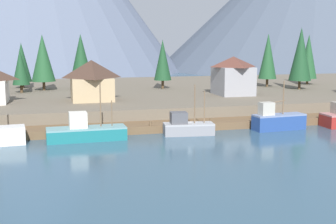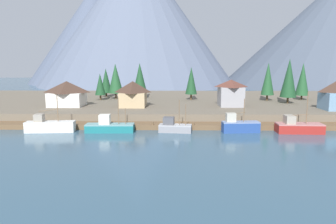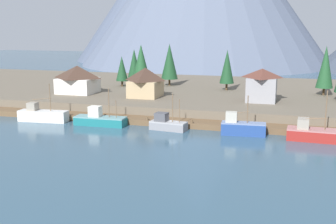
# 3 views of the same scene
# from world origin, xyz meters

# --- Properties ---
(ground_plane) EXTENTS (400.00, 400.00, 1.00)m
(ground_plane) POSITION_xyz_m (0.00, 20.00, -0.50)
(ground_plane) COLOR #335166
(dock) EXTENTS (80.00, 4.00, 1.60)m
(dock) POSITION_xyz_m (0.00, 1.99, 0.50)
(dock) COLOR brown
(dock) RESTS_ON ground_plane
(shoreline_bank) EXTENTS (400.00, 56.00, 2.50)m
(shoreline_bank) POSITION_xyz_m (0.00, 32.00, 1.25)
(shoreline_bank) COLOR #665B4C
(shoreline_bank) RESTS_ON ground_plane
(mountain_west_peak) EXTENTS (84.21, 84.21, 61.40)m
(mountain_west_peak) POSITION_xyz_m (-51.49, 150.79, 30.70)
(mountain_west_peak) COLOR #4C566B
(mountain_west_peak) RESTS_ON ground_plane
(fishing_boat_white) EXTENTS (9.28, 3.21, 7.00)m
(fishing_boat_white) POSITION_xyz_m (-23.60, -1.74, 1.16)
(fishing_boat_white) COLOR silver
(fishing_boat_white) RESTS_ON ground_plane
(fishing_boat_teal) EXTENTS (9.17, 3.04, 6.63)m
(fishing_boat_teal) POSITION_xyz_m (-12.18, -1.66, 1.02)
(fishing_boat_teal) COLOR #196B70
(fishing_boat_teal) RESTS_ON ground_plane
(fishing_boat_grey) EXTENTS (6.37, 3.03, 6.20)m
(fishing_boat_grey) POSITION_xyz_m (0.16, -1.61, 1.02)
(fishing_boat_grey) COLOR gray
(fishing_boat_grey) RESTS_ON ground_plane
(fishing_boat_blue) EXTENTS (7.11, 2.74, 6.39)m
(fishing_boat_blue) POSITION_xyz_m (12.60, -1.50, 1.24)
(fishing_boat_blue) COLOR navy
(fishing_boat_blue) RESTS_ON ground_plane
(fishing_boat_red) EXTENTS (8.53, 3.43, 7.74)m
(fishing_boat_red) POSITION_xyz_m (23.51, -1.86, 1.10)
(fishing_boat_red) COLOR maroon
(fishing_boat_red) RESTS_ON ground_plane
(house_grey) EXTENTS (5.94, 6.88, 6.49)m
(house_grey) POSITION_xyz_m (14.13, 17.09, 5.81)
(house_grey) COLOR gray
(house_grey) RESTS_ON shoreline_bank
(house_tan) EXTENTS (6.46, 7.02, 6.18)m
(house_tan) POSITION_xyz_m (-9.75, 15.61, 5.66)
(house_tan) COLOR tan
(house_tan) RESTS_ON shoreline_bank
(house_white) EXTENTS (8.38, 7.32, 6.12)m
(house_white) POSITION_xyz_m (-26.08, 16.44, 5.63)
(house_white) COLOR silver
(house_white) RESTS_ON shoreline_bank
(conifer_near_right) EXTENTS (3.52, 3.52, 8.83)m
(conifer_near_right) POSITION_xyz_m (-21.07, 38.61, 7.51)
(conifer_near_right) COLOR #4C3823
(conifer_near_right) RESTS_ON shoreline_bank
(conifer_mid_left) EXTENTS (4.34, 4.34, 10.32)m
(conifer_mid_left) POSITION_xyz_m (-17.02, 32.92, 8.48)
(conifer_mid_left) COLOR #4C3823
(conifer_mid_left) RESTS_ON shoreline_bank
(conifer_mid_right) EXTENTS (2.99, 2.99, 7.50)m
(conifer_mid_right) POSITION_xyz_m (-20.82, 29.40, 6.95)
(conifer_mid_right) COLOR #4C3823
(conifer_mid_right) RESTS_ON shoreline_bank
(conifer_back_right) EXTENTS (3.34, 3.34, 9.36)m
(conifer_back_right) POSITION_xyz_m (5.16, 30.31, 7.98)
(conifer_back_right) COLOR #4C3823
(conifer_back_right) RESTS_ON shoreline_bank
(conifer_centre) EXTENTS (3.62, 3.62, 10.62)m
(conifer_centre) POSITION_xyz_m (26.51, 28.74, 8.60)
(conifer_centre) COLOR #4C3823
(conifer_centre) RESTS_ON shoreline_bank
(conifer_far_left) EXTENTS (4.20, 4.20, 10.46)m
(conifer_far_left) POSITION_xyz_m (-9.99, 34.42, 8.57)
(conifer_far_left) COLOR #4C3823
(conifer_far_left) RESTS_ON shoreline_bank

